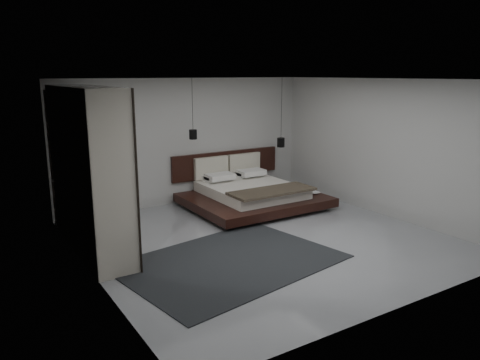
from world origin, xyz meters
TOP-DOWN VIEW (x-y plane):
  - floor at (0.00, 0.00)m, footprint 6.00×6.00m
  - ceiling at (0.00, 0.00)m, footprint 6.00×6.00m
  - wall_back at (0.00, 3.00)m, footprint 6.00×0.00m
  - wall_front at (0.00, -3.00)m, footprint 6.00×0.00m
  - wall_left at (-3.00, 0.00)m, footprint 0.00×6.00m
  - wall_right at (3.00, 0.00)m, footprint 0.00×6.00m
  - lattice_screen at (-2.95, 2.45)m, footprint 0.05×0.90m
  - bed at (0.99, 1.91)m, footprint 2.84×2.42m
  - book_lower at (2.16, 1.24)m, footprint 0.31×0.34m
  - book_upper at (2.14, 1.21)m, footprint 0.22×0.28m
  - pendant_left at (-0.17, 2.36)m, footprint 0.17×0.17m
  - pendant_right at (2.16, 2.36)m, footprint 0.18×0.18m
  - wardrobe at (-2.70, 1.11)m, footprint 0.65×2.75m
  - rug at (-1.05, -0.59)m, footprint 3.64×2.86m

SIDE VIEW (x-z plane):
  - floor at x=0.00m, z-range 0.00..0.00m
  - rug at x=-1.05m, z-range 0.00..0.01m
  - book_lower at x=2.16m, z-range 0.26..0.29m
  - bed at x=0.99m, z-range -0.25..0.83m
  - book_upper at x=2.14m, z-range 0.29..0.31m
  - pendant_right at x=2.16m, z-range 0.48..2.10m
  - lattice_screen at x=-2.95m, z-range 0.00..2.60m
  - wardrobe at x=-2.70m, z-range 0.00..2.70m
  - wall_back at x=0.00m, z-range -1.60..4.40m
  - wall_front at x=0.00m, z-range -1.60..4.40m
  - wall_left at x=-3.00m, z-range -1.60..4.40m
  - wall_right at x=3.00m, z-range -1.60..4.40m
  - pendant_left at x=-0.17m, z-range 1.01..2.27m
  - ceiling at x=0.00m, z-range 2.80..2.80m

